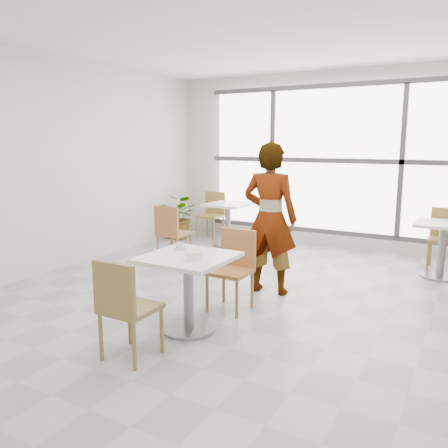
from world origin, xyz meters
The scene contains 17 objects.
floor centered at (0.00, 0.00, 0.00)m, with size 7.00×7.00×0.00m, color #9E9EA5.
ceiling centered at (0.00, 0.00, 3.00)m, with size 7.00×7.00×0.00m, color white.
wall_back centered at (0.00, 3.50, 1.50)m, with size 6.00×6.00×0.00m, color silver.
wall_left centered at (-3.00, 0.00, 1.50)m, with size 7.00×7.00×0.00m, color silver.
window centered at (0.00, 3.44, 1.50)m, with size 4.60×0.07×2.52m.
main_table centered at (-0.15, -0.73, 0.52)m, with size 0.80×0.80×0.75m.
chair_near centered at (-0.27, -1.50, 0.50)m, with size 0.42×0.42×0.87m.
chair_far centered at (-0.07, 0.03, 0.50)m, with size 0.42×0.42×0.87m.
oatmeal_bowl centered at (-0.02, -0.83, 0.79)m, with size 0.21×0.21×0.09m.
coffee_cup centered at (-0.36, -0.56, 0.78)m, with size 0.16×0.13×0.07m.
person centered at (0.05, 0.72, 0.91)m, with size 0.66×0.43×1.81m, color black.
bg_table_left centered at (-1.62, 2.70, 0.49)m, with size 0.70×0.70×0.75m.
bg_table_right centered at (1.83, 2.42, 0.49)m, with size 0.70×0.70×0.75m.
bg_chair_left_near centered at (-1.81, 1.27, 0.50)m, with size 0.42×0.42×0.87m.
bg_chair_left_far centered at (-2.20, 3.15, 0.50)m, with size 0.42×0.42×0.87m.
bg_chair_right_far centered at (1.82, 2.95, 0.50)m, with size 0.42×0.42×0.87m.
plant_left centered at (-2.70, 2.76, 0.42)m, with size 0.76×0.66×0.85m, color #598B48.
Camera 1 is at (2.20, -4.20, 1.81)m, focal length 36.47 mm.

